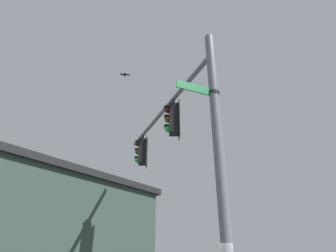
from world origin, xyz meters
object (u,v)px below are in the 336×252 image
Objects in this scene: bird_flying at (125,75)px; street_name_sign at (204,90)px; traffic_light_mid_inner at (142,152)px; traffic_light_nearest_pole at (173,119)px.

street_name_sign is at bearing -151.98° from bird_flying.
street_name_sign is (-5.00, -1.88, -0.44)m from traffic_light_mid_inner.
bird_flying is at bearing 66.08° from traffic_light_mid_inner.
traffic_light_mid_inner reaches higher than street_name_sign.
bird_flying is (3.18, 2.21, 4.19)m from traffic_light_nearest_pole.
traffic_light_mid_inner is 2.81× the size of bird_flying.
street_name_sign is at bearing -159.38° from traffic_light_mid_inner.
traffic_light_nearest_pole is 1.20× the size of street_name_sign.
bird_flying is at bearing 28.02° from street_name_sign.
street_name_sign is (-2.27, -0.69, -0.44)m from traffic_light_nearest_pole.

